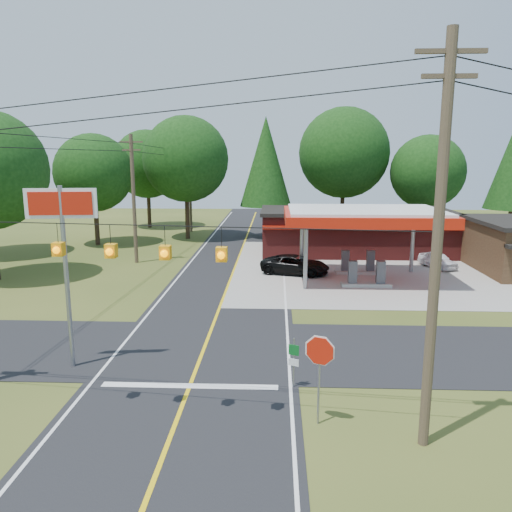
{
  "coord_description": "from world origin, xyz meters",
  "views": [
    {
      "loc": [
        3.14,
        -20.5,
        8.29
      ],
      "look_at": [
        2.0,
        7.0,
        2.8
      ],
      "focal_mm": 35.0,
      "sensor_mm": 36.0,
      "label": 1
    }
  ],
  "objects_px": {
    "gas_canopy": "(364,218)",
    "big_stop_sign": "(63,233)",
    "suv_car": "(295,265)",
    "sedan_car": "(438,260)",
    "octagonal_stop_sign": "(320,357)"
  },
  "relations": [
    {
      "from": "gas_canopy",
      "to": "big_stop_sign",
      "type": "bearing_deg",
      "value": -133.01
    },
    {
      "from": "gas_canopy",
      "to": "suv_car",
      "type": "bearing_deg",
      "value": 161.57
    },
    {
      "from": "big_stop_sign",
      "to": "sedan_car",
      "type": "bearing_deg",
      "value": 43.01
    },
    {
      "from": "octagonal_stop_sign",
      "to": "suv_car",
      "type": "bearing_deg",
      "value": 90.0
    },
    {
      "from": "suv_car",
      "to": "big_stop_sign",
      "type": "xyz_separation_m",
      "value": [
        -9.5,
        -16.51,
        4.74
      ]
    },
    {
      "from": "sedan_car",
      "to": "big_stop_sign",
      "type": "height_order",
      "value": "big_stop_sign"
    },
    {
      "from": "gas_canopy",
      "to": "sedan_car",
      "type": "bearing_deg",
      "value": 32.1
    },
    {
      "from": "gas_canopy",
      "to": "suv_car",
      "type": "xyz_separation_m",
      "value": [
        -4.5,
        1.5,
        -3.59
      ]
    },
    {
      "from": "gas_canopy",
      "to": "octagonal_stop_sign",
      "type": "bearing_deg",
      "value": -103.31
    },
    {
      "from": "sedan_car",
      "to": "octagonal_stop_sign",
      "type": "xyz_separation_m",
      "value": [
        -10.88,
        -23.01,
        1.64
      ]
    },
    {
      "from": "suv_car",
      "to": "sedan_car",
      "type": "bearing_deg",
      "value": -60.64
    },
    {
      "from": "big_stop_sign",
      "to": "octagonal_stop_sign",
      "type": "distance_m",
      "value": 10.79
    },
    {
      "from": "sedan_car",
      "to": "octagonal_stop_sign",
      "type": "height_order",
      "value": "octagonal_stop_sign"
    },
    {
      "from": "big_stop_sign",
      "to": "octagonal_stop_sign",
      "type": "xyz_separation_m",
      "value": [
        9.5,
        -4.0,
        -3.18
      ]
    },
    {
      "from": "gas_canopy",
      "to": "sedan_car",
      "type": "relative_size",
      "value": 3.06
    }
  ]
}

